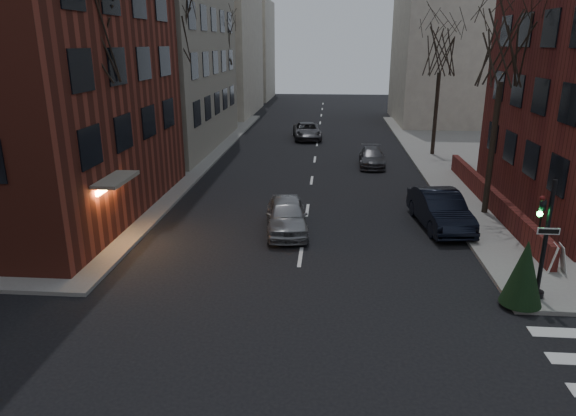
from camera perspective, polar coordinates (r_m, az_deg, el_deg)
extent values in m
cube|color=#5C201A|center=(28.18, 21.52, 1.17)|extent=(0.35, 16.00, 1.00)
cube|color=beige|center=(63.93, -10.40, 18.39)|extent=(14.00, 16.00, 18.00)
cube|color=beige|center=(58.56, 19.32, 16.81)|extent=(14.00, 14.00, 16.00)
cube|color=beige|center=(80.12, -5.67, 17.00)|extent=(10.00, 12.00, 14.00)
cylinder|color=black|center=(18.34, 26.68, -3.22)|extent=(0.14, 0.14, 4.00)
cylinder|color=black|center=(19.05, 25.89, -8.56)|extent=(0.44, 0.44, 0.20)
imported|color=black|center=(17.99, 26.32, -0.68)|extent=(0.16, 0.20, 1.00)
sphere|color=#19FF4C|center=(17.90, 26.19, -0.58)|extent=(0.18, 0.18, 0.18)
cube|color=white|center=(18.13, 26.97, -2.32)|extent=(0.70, 0.03, 0.22)
cylinder|color=#2D231C|center=(23.55, -20.24, 5.33)|extent=(0.28, 0.28, 6.65)
cylinder|color=#2D231C|center=(34.61, -12.08, 10.04)|extent=(0.28, 0.28, 7.00)
cylinder|color=#2D231C|center=(48.14, -7.31, 11.98)|extent=(0.28, 0.28, 6.30)
cylinder|color=#2D231C|center=(26.50, 21.73, 6.07)|extent=(0.28, 0.28, 6.30)
cylinder|color=#2D231C|center=(39.96, 16.08, 9.99)|extent=(0.28, 0.28, 5.95)
cylinder|color=black|center=(30.73, -13.03, 8.07)|extent=(0.12, 0.12, 6.00)
sphere|color=#FFA54C|center=(30.38, -13.45, 13.83)|extent=(0.36, 0.36, 0.36)
cylinder|color=black|center=(49.99, -6.14, 12.06)|extent=(0.12, 0.12, 6.00)
sphere|color=#FFA54C|center=(49.78, -6.26, 15.61)|extent=(0.36, 0.36, 0.36)
imported|color=black|center=(24.61, 16.54, -0.16)|extent=(2.41, 5.29, 1.68)
imported|color=gray|center=(23.04, -0.17, -0.80)|extent=(2.33, 4.70, 1.54)
imported|color=#3D3D42|center=(36.03, 9.31, 5.59)|extent=(1.86, 4.29, 1.23)
imported|color=#444349|center=(45.87, 2.13, 8.55)|extent=(2.91, 5.31, 1.41)
cube|color=white|center=(21.27, 27.71, -4.90)|extent=(0.51, 0.68, 1.02)
cone|color=#183216|center=(17.99, 24.77, -6.50)|extent=(1.56, 1.56, 2.17)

